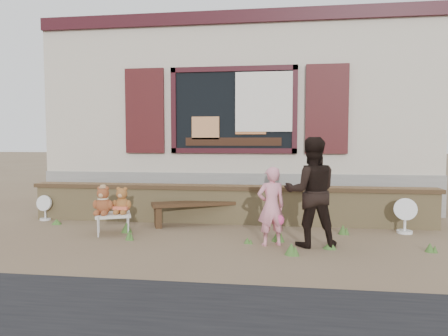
# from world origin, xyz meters

# --- Properties ---
(ground) EXTENTS (80.00, 80.00, 0.00)m
(ground) POSITION_xyz_m (0.00, 0.00, 0.00)
(ground) COLOR brown
(ground) RESTS_ON ground
(shopfront) EXTENTS (8.04, 5.13, 4.00)m
(shopfront) POSITION_xyz_m (0.00, 4.49, 2.00)
(shopfront) COLOR #AC9F8B
(shopfront) RESTS_ON ground
(brick_wall) EXTENTS (7.10, 0.36, 0.67)m
(brick_wall) POSITION_xyz_m (0.00, 1.00, 0.34)
(brick_wall) COLOR tan
(brick_wall) RESTS_ON ground
(bench) EXTENTS (1.59, 0.91, 0.40)m
(bench) POSITION_xyz_m (-0.47, 0.77, 0.30)
(bench) COLOR #332011
(bench) RESTS_ON ground
(folding_chair) EXTENTS (0.66, 0.63, 0.32)m
(folding_chair) POSITION_xyz_m (-1.65, -0.07, 0.29)
(folding_chair) COLOR beige
(folding_chair) RESTS_ON ground
(teddy_bear_left) EXTENTS (0.41, 0.38, 0.44)m
(teddy_bear_left) POSITION_xyz_m (-1.78, -0.12, 0.54)
(teddy_bear_left) COLOR brown
(teddy_bear_left) RESTS_ON folding_chair
(teddy_bear_right) EXTENTS (0.39, 0.37, 0.42)m
(teddy_bear_right) POSITION_xyz_m (-1.52, -0.01, 0.53)
(teddy_bear_right) COLOR brown
(teddy_bear_right) RESTS_ON folding_chair
(child) EXTENTS (0.47, 0.38, 1.09)m
(child) POSITION_xyz_m (0.79, -0.42, 0.55)
(child) COLOR pink
(child) RESTS_ON ground
(adult) EXTENTS (0.77, 0.62, 1.50)m
(adult) POSITION_xyz_m (1.34, -0.37, 0.75)
(adult) COLOR black
(adult) RESTS_ON ground
(fan_left) EXTENTS (0.29, 0.19, 0.46)m
(fan_left) POSITION_xyz_m (-3.32, 0.80, 0.23)
(fan_left) COLOR silver
(fan_left) RESTS_ON ground
(fan_right) EXTENTS (0.36, 0.24, 0.56)m
(fan_right) POSITION_xyz_m (2.87, 0.59, 0.28)
(fan_right) COLOR white
(fan_right) RESTS_ON ground
(grass_tufts) EXTENTS (5.94, 1.51, 0.16)m
(grass_tufts) POSITION_xyz_m (0.28, -0.18, 0.07)
(grass_tufts) COLOR #3E6628
(grass_tufts) RESTS_ON ground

